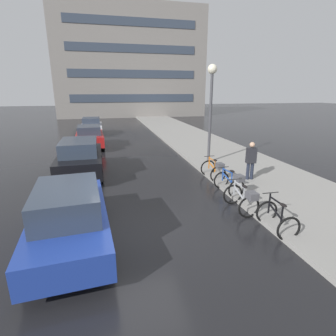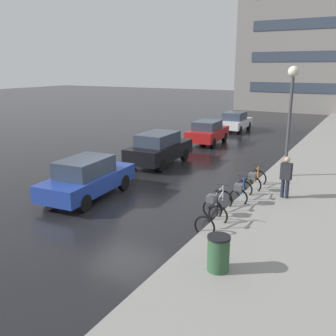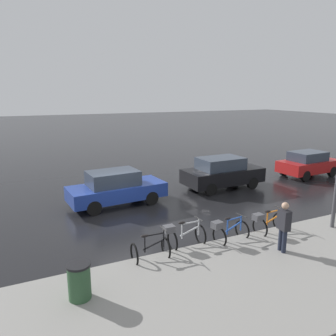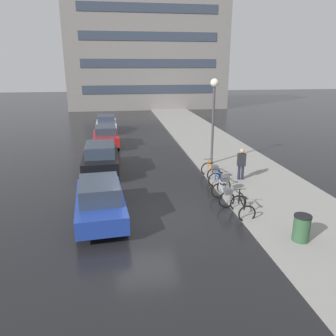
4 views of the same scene
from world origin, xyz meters
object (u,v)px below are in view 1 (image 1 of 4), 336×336
object	(u,v)px
bicycle_third	(231,182)
car_red	(90,137)
bicycle_second	(243,198)
car_black	(80,158)
bicycle_farthest	(214,169)
streetlamp	(211,94)
pedestrian	(251,160)
car_blue	(69,216)
car_white	(92,126)
bicycle_nearest	(277,218)

from	to	relation	value
bicycle_third	car_red	xyz separation A→B (m)	(-5.62, 9.96, 0.30)
bicycle_second	car_black	xyz separation A→B (m)	(-5.37, 5.22, 0.37)
bicycle_farthest	streetlamp	xyz separation A→B (m)	(0.71, 2.48, 3.15)
streetlamp	car_black	bearing A→B (deg)	-175.62
pedestrian	car_blue	bearing A→B (deg)	-154.19
streetlamp	car_white	bearing A→B (deg)	119.19
car_white	bicycle_nearest	bearing A→B (deg)	-72.85
car_blue	pedestrian	size ratio (longest dim) A/B	2.54
car_black	car_white	world-z (taller)	car_black
bicycle_nearest	bicycle_farthest	distance (m)	4.52
car_black	pedestrian	bearing A→B (deg)	-20.15
car_blue	car_white	world-z (taller)	car_blue
bicycle_third	car_white	xyz separation A→B (m)	(-5.74, 15.79, 0.28)
bicycle_farthest	bicycle_nearest	bearing A→B (deg)	-90.44
bicycle_farthest	car_black	size ratio (longest dim) A/B	0.31
bicycle_farthest	car_black	xyz separation A→B (m)	(-5.76, 1.99, 0.36)
bicycle_nearest	streetlamp	bearing A→B (deg)	83.94
car_black	car_red	distance (m)	6.28
bicycle_farthest	car_red	xyz separation A→B (m)	(-5.66, 8.26, 0.30)
bicycle_second	streetlamp	size ratio (longest dim) A/B	0.27
car_blue	car_black	distance (m)	5.95
bicycle_farthest	streetlamp	bearing A→B (deg)	74.06
bicycle_third	streetlamp	bearing A→B (deg)	79.83
bicycle_third	car_blue	bearing A→B (deg)	-157.63
bicycle_third	car_blue	world-z (taller)	car_blue
bicycle_farthest	bicycle_third	bearing A→B (deg)	-91.38
bicycle_third	car_white	distance (m)	16.80
car_white	bicycle_farthest	bearing A→B (deg)	-67.70
car_blue	pedestrian	world-z (taller)	pedestrian
bicycle_second	bicycle_farthest	bearing A→B (deg)	83.22
bicycle_nearest	bicycle_second	xyz separation A→B (m)	(-0.35, 1.29, 0.10)
pedestrian	bicycle_nearest	bearing A→B (deg)	-109.65
bicycle_nearest	pedestrian	xyz separation A→B (m)	(1.39, 3.90, 0.60)
streetlamp	car_blue	bearing A→B (deg)	-134.10
car_red	bicycle_nearest	bearing A→B (deg)	-66.25
car_blue	car_black	xyz separation A→B (m)	(-0.22, 5.94, 0.05)
car_red	bicycle_farthest	bearing A→B (deg)	-55.59
bicycle_nearest	car_white	bearing A→B (deg)	107.15
bicycle_nearest	car_blue	distance (m)	5.54
bicycle_nearest	car_red	size ratio (longest dim) A/B	0.28
bicycle_nearest	car_blue	world-z (taller)	car_blue
bicycle_second	bicycle_third	xyz separation A→B (m)	(0.34, 1.54, 0.00)
bicycle_second	car_black	bearing A→B (deg)	135.80
bicycle_second	car_red	size ratio (longest dim) A/B	0.35
car_blue	streetlamp	xyz separation A→B (m)	(6.24, 6.44, 2.84)
bicycle_nearest	pedestrian	distance (m)	4.18
bicycle_second	car_white	distance (m)	18.15
bicycle_nearest	car_red	distance (m)	13.98
bicycle_second	bicycle_farthest	xyz separation A→B (m)	(0.39, 3.24, 0.00)
pedestrian	bicycle_third	bearing A→B (deg)	-142.52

